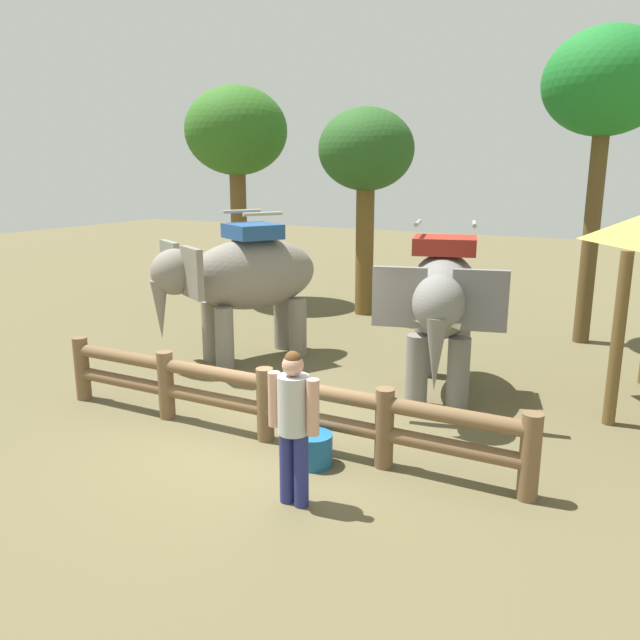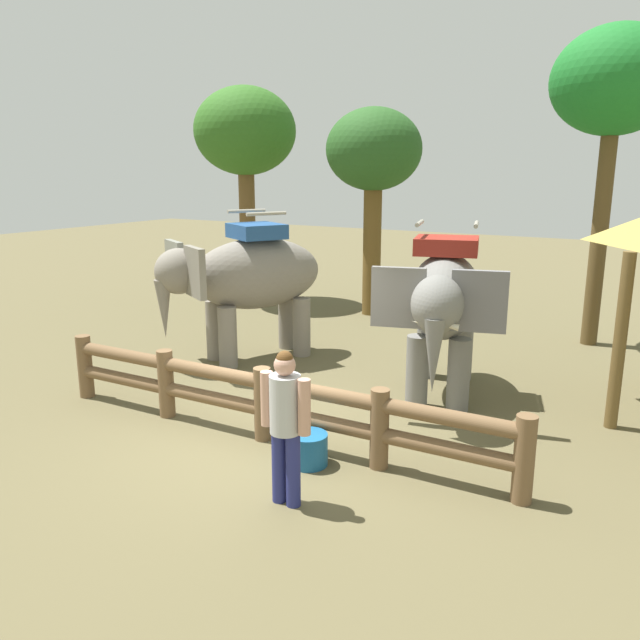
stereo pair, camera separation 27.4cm
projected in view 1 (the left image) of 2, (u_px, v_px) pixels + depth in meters
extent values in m
plane|color=brown|center=(262.00, 442.00, 8.76)|extent=(60.00, 60.00, 0.00)
cylinder|color=brown|center=(82.00, 368.00, 10.30)|extent=(0.24, 0.24, 1.05)
cylinder|color=brown|center=(166.00, 385.00, 9.51)|extent=(0.24, 0.24, 1.05)
cylinder|color=brown|center=(265.00, 405.00, 8.72)|extent=(0.24, 0.24, 1.05)
cylinder|color=brown|center=(384.00, 428.00, 7.92)|extent=(0.24, 0.24, 1.05)
cylinder|color=brown|center=(530.00, 457.00, 7.13)|extent=(0.24, 0.24, 1.05)
cylinder|color=brown|center=(265.00, 410.00, 8.73)|extent=(7.10, 0.36, 0.20)
cylinder|color=brown|center=(265.00, 382.00, 8.64)|extent=(7.10, 0.36, 0.20)
cylinder|color=gray|center=(224.00, 338.00, 11.89)|extent=(0.36, 0.36, 1.19)
cylinder|color=gray|center=(211.00, 331.00, 12.43)|extent=(0.36, 0.36, 1.19)
cylinder|color=gray|center=(298.00, 327.00, 12.72)|extent=(0.36, 0.36, 1.19)
cylinder|color=gray|center=(282.00, 321.00, 13.26)|extent=(0.36, 0.36, 1.19)
ellipsoid|color=gray|center=(254.00, 274.00, 12.32)|extent=(2.35, 2.92, 1.39)
ellipsoid|color=gray|center=(175.00, 272.00, 11.46)|extent=(1.10, 1.15, 0.85)
cube|color=gray|center=(192.00, 273.00, 11.03)|extent=(0.75, 0.49, 0.89)
cube|color=gray|center=(170.00, 265.00, 11.98)|extent=(0.75, 0.49, 0.89)
cone|color=gray|center=(161.00, 310.00, 11.46)|extent=(0.32, 0.32, 1.09)
cube|color=#234C86|center=(252.00, 231.00, 12.12)|extent=(1.32, 1.27, 0.28)
cylinder|color=#A59E8C|center=(263.00, 214.00, 11.66)|extent=(0.45, 0.73, 0.07)
cylinder|color=#A59E8C|center=(242.00, 211.00, 12.41)|extent=(0.45, 0.73, 0.07)
cylinder|color=slate|center=(458.00, 374.00, 9.85)|extent=(0.35, 0.35, 1.17)
cylinder|color=slate|center=(417.00, 371.00, 9.99)|extent=(0.35, 0.35, 1.17)
cylinder|color=slate|center=(460.00, 347.00, 11.34)|extent=(0.35, 0.35, 1.17)
cylinder|color=slate|center=(424.00, 344.00, 11.49)|extent=(0.35, 0.35, 1.17)
ellipsoid|color=slate|center=(443.00, 295.00, 10.41)|extent=(1.83, 2.85, 1.37)
ellipsoid|color=slate|center=(438.00, 304.00, 8.89)|extent=(0.95, 1.05, 0.83)
cube|color=slate|center=(480.00, 300.00, 8.86)|extent=(0.78, 0.32, 0.88)
cube|color=slate|center=(399.00, 297.00, 9.11)|extent=(0.78, 0.32, 0.88)
cone|color=slate|center=(435.00, 355.00, 8.76)|extent=(0.31, 0.31, 1.07)
cone|color=beige|center=(448.00, 324.00, 8.71)|extent=(0.37, 0.19, 0.15)
cone|color=beige|center=(426.00, 323.00, 8.78)|extent=(0.37, 0.19, 0.15)
cube|color=maroon|center=(445.00, 245.00, 10.22)|extent=(1.19, 1.11, 0.27)
cylinder|color=#A59E8C|center=(474.00, 224.00, 10.04)|extent=(0.28, 0.78, 0.07)
cylinder|color=#A59E8C|center=(418.00, 223.00, 10.24)|extent=(0.28, 0.78, 0.07)
cylinder|color=navy|center=(301.00, 470.00, 7.01)|extent=(0.17, 0.17, 0.87)
cylinder|color=navy|center=(287.00, 466.00, 7.10)|extent=(0.17, 0.17, 0.87)
cylinder|color=#B6B7BA|center=(293.00, 405.00, 6.88)|extent=(0.36, 0.36, 0.66)
cylinder|color=tan|center=(313.00, 407.00, 6.75)|extent=(0.14, 0.14, 0.63)
cylinder|color=tan|center=(274.00, 399.00, 6.99)|extent=(0.14, 0.14, 0.63)
sphere|color=tan|center=(293.00, 365.00, 6.77)|extent=(0.24, 0.24, 0.24)
sphere|color=#593819|center=(293.00, 359.00, 6.76)|extent=(0.19, 0.19, 0.19)
cylinder|color=brown|center=(618.00, 340.00, 9.09)|extent=(0.18, 0.18, 2.60)
cylinder|color=brown|center=(365.00, 247.00, 16.18)|extent=(0.46, 0.46, 3.54)
ellipsoid|color=#26531F|center=(366.00, 149.00, 15.61)|extent=(2.39, 2.39, 2.04)
cylinder|color=brown|center=(239.00, 232.00, 17.62)|extent=(0.45, 0.45, 3.96)
ellipsoid|color=#2D611E|center=(236.00, 131.00, 16.98)|extent=(2.78, 2.78, 2.36)
cylinder|color=brown|center=(591.00, 234.00, 13.32)|extent=(0.34, 0.34, 4.74)
ellipsoid|color=#1B6E26|center=(606.00, 81.00, 12.61)|extent=(2.52, 2.52, 2.14)
cylinder|color=#19598C|center=(313.00, 449.00, 8.05)|extent=(0.50, 0.50, 0.42)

